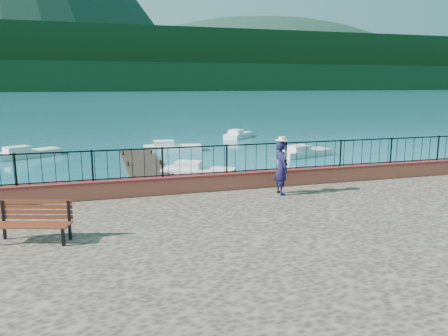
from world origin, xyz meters
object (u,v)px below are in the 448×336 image
boat_0 (130,188)px  boat_1 (199,169)px  boat_4 (172,146)px  park_bench (34,230)px  boat_3 (27,151)px  boat_2 (305,150)px  person (281,168)px  boat_5 (238,133)px

boat_0 → boat_1: 5.06m
boat_4 → park_bench: bearing=-101.1°
boat_3 → boat_4: 9.70m
boat_0 → boat_3: same height
park_bench → boat_2: 21.73m
person → boat_4: bearing=1.5°
boat_0 → boat_3: bearing=89.0°
boat_2 → boat_0: bearing=-165.2°
boat_0 → park_bench: bearing=-134.6°
park_bench → boat_3: 20.92m
boat_2 → boat_3: same height
person → boat_2: person is taller
boat_0 → boat_4: (4.00, 12.37, 0.00)m
person → boat_5: 25.16m
boat_0 → boat_3: (-5.70, 12.57, 0.00)m
boat_0 → boat_2: same height
boat_1 → boat_5: bearing=89.8°
boat_0 → boat_3: 13.80m
person → boat_5: (6.63, 24.21, -1.69)m
boat_1 → boat_5: 16.85m
boat_3 → boat_1: bearing=-76.8°
boat_0 → boat_2: bearing=6.7°
park_bench → boat_3: park_bench is taller
person → boat_5: person is taller
boat_4 → boat_2: bearing=-23.1°
boat_0 → boat_4: same height
boat_1 → boat_4: same height
park_bench → boat_5: size_ratio=0.51×
person → boat_3: (-10.14, 18.24, -1.69)m
boat_3 → park_bench: bearing=-114.7°
boat_5 → boat_3: bearing=151.7°
boat_2 → boat_3: bearing=147.1°
boat_4 → boat_5: same height
park_bench → boat_2: park_bench is taller
boat_4 → boat_5: bearing=48.4°
boat_1 → boat_3: same height
boat_4 → person: bearing=-81.4°
park_bench → boat_1: (6.61, 11.47, -1.09)m
boat_3 → boat_4: (9.70, -0.20, 0.00)m
person → boat_0: 7.40m
boat_5 → boat_2: bearing=-132.4°
boat_1 → boat_2: (8.33, 4.27, 0.00)m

